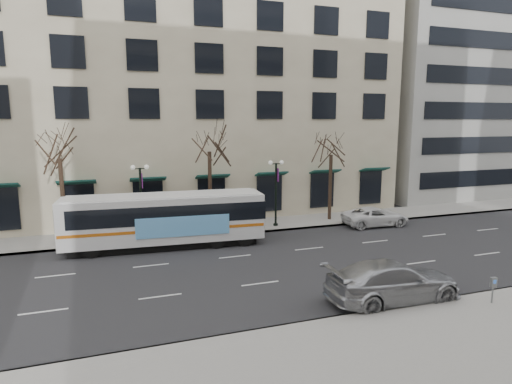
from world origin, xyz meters
name	(u,v)px	position (x,y,z in m)	size (l,w,h in m)	color
ground	(246,269)	(0.00, 0.00, 0.00)	(160.00, 160.00, 0.00)	black
sidewalk_far	(272,224)	(5.00, 9.00, 0.07)	(80.00, 4.00, 0.15)	gray
building_hotel	(159,80)	(-2.00, 21.00, 12.00)	(40.00, 20.00, 24.00)	#B5A88A
building_office	(448,41)	(32.00, 21.00, 17.50)	(25.00, 20.00, 35.00)	#999993
tree_far_left	(59,144)	(-10.00, 8.80, 6.70)	(3.60, 3.60, 8.34)	black
tree_far_mid	(209,138)	(0.00, 8.80, 6.91)	(3.60, 3.60, 8.55)	black
tree_far_right	(331,143)	(10.00, 8.80, 6.42)	(3.60, 3.60, 8.06)	black
lamp_post_left	(141,198)	(-4.99, 8.20, 2.94)	(1.22, 0.45, 5.21)	black
lamp_post_right	(276,190)	(5.01, 8.20, 2.94)	(1.22, 0.45, 5.21)	black
city_bus	(166,218)	(-3.63, 5.79, 1.90)	(12.97, 3.67, 3.47)	silver
silver_car	(393,281)	(5.09, -6.20, 0.93)	(2.60, 6.40, 1.86)	#A9ABB1
white_pickup	(375,216)	(12.64, 6.20, 0.73)	(2.41, 5.23, 1.45)	white
pay_station	(493,285)	(8.91, -8.19, 1.01)	(0.29, 0.22, 1.19)	gray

